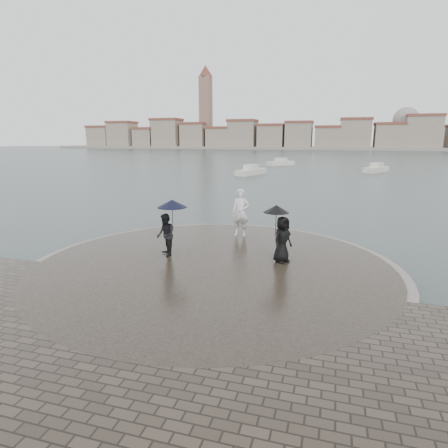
% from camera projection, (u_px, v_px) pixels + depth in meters
% --- Properties ---
extents(ground, '(400.00, 400.00, 0.00)m').
position_uv_depth(ground, '(171.00, 320.00, 9.48)').
color(ground, '#2B3835').
rests_on(ground, ground).
extents(kerb_ring, '(12.50, 12.50, 0.32)m').
position_uv_depth(kerb_ring, '(213.00, 269.00, 12.72)').
color(kerb_ring, gray).
rests_on(kerb_ring, ground).
extents(quay_tip, '(11.90, 11.90, 0.36)m').
position_uv_depth(quay_tip, '(213.00, 268.00, 12.72)').
color(quay_tip, '#2D261E').
rests_on(quay_tip, ground).
extents(statue, '(0.76, 0.50, 2.05)m').
position_uv_depth(statue, '(241.00, 213.00, 16.09)').
color(statue, silver).
rests_on(statue, quay_tip).
extents(visitor_left, '(1.26, 1.12, 2.04)m').
position_uv_depth(visitor_left, '(168.00, 224.00, 13.31)').
color(visitor_left, black).
rests_on(visitor_left, quay_tip).
extents(visitor_right, '(1.13, 1.02, 1.95)m').
position_uv_depth(visitor_right, '(281.00, 232.00, 12.66)').
color(visitor_right, black).
rests_on(visitor_right, quay_tip).
extents(far_skyline, '(260.00, 20.00, 37.00)m').
position_uv_depth(far_skyline, '(312.00, 136.00, 160.31)').
color(far_skyline, gray).
rests_on(far_skyline, ground).
extents(boats, '(30.54, 30.22, 1.50)m').
position_uv_depth(boats, '(342.00, 171.00, 49.87)').
color(boats, silver).
rests_on(boats, ground).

